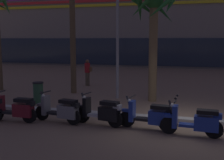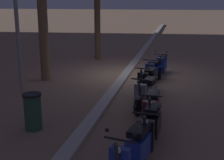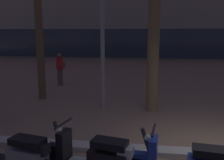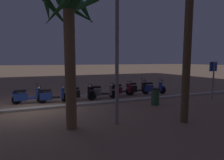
{
  "view_description": "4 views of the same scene",
  "coord_description": "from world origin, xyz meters",
  "px_view_note": "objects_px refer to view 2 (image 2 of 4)",
  "views": [
    {
      "loc": [
        0.2,
        -9.96,
        2.8
      ],
      "look_at": [
        -3.35,
        2.72,
        1.0
      ],
      "focal_mm": 46.83,
      "sensor_mm": 36.0,
      "label": 1
    },
    {
      "loc": [
        -13.34,
        -2.01,
        3.22
      ],
      "look_at": [
        -4.82,
        -0.19,
        0.99
      ],
      "focal_mm": 50.0,
      "sensor_mm": 36.0,
      "label": 2
    },
    {
      "loc": [
        -1.78,
        -4.91,
        2.6
      ],
      "look_at": [
        -2.69,
        1.5,
        1.37
      ],
      "focal_mm": 39.72,
      "sensor_mm": 36.0,
      "label": 3
    },
    {
      "loc": [
        -0.77,
        9.67,
        2.46
      ],
      "look_at": [
        -4.29,
        0.4,
        1.37
      ],
      "focal_mm": 28.11,
      "sensor_mm": 36.0,
      "label": 4
    }
  ],
  "objects_px": {
    "scooter_black_second_in_line": "(148,81)",
    "litter_bin": "(33,111)",
    "scooter_blue_far_back": "(133,154)",
    "scooter_blue_gap_after_mid": "(162,65)",
    "scooter_black_lead_nearest": "(150,128)",
    "scooter_grey_last_in_row": "(147,93)",
    "scooter_maroon_tail_end": "(152,110)",
    "scooter_blue_mid_rear": "(153,71)"
  },
  "relations": [
    {
      "from": "scooter_grey_last_in_row",
      "to": "litter_bin",
      "type": "height_order",
      "value": "scooter_grey_last_in_row"
    },
    {
      "from": "scooter_black_lead_nearest",
      "to": "scooter_maroon_tail_end",
      "type": "relative_size",
      "value": 1.01
    },
    {
      "from": "scooter_grey_last_in_row",
      "to": "scooter_blue_gap_after_mid",
      "type": "relative_size",
      "value": 1.01
    },
    {
      "from": "scooter_blue_gap_after_mid",
      "to": "litter_bin",
      "type": "relative_size",
      "value": 1.91
    },
    {
      "from": "scooter_blue_far_back",
      "to": "litter_bin",
      "type": "relative_size",
      "value": 1.93
    },
    {
      "from": "scooter_black_second_in_line",
      "to": "scooter_blue_gap_after_mid",
      "type": "xyz_separation_m",
      "value": [
        2.98,
        -0.32,
        -0.01
      ]
    },
    {
      "from": "scooter_blue_mid_rear",
      "to": "scooter_grey_last_in_row",
      "type": "bearing_deg",
      "value": -178.71
    },
    {
      "from": "scooter_blue_far_back",
      "to": "scooter_blue_gap_after_mid",
      "type": "relative_size",
      "value": 1.01
    },
    {
      "from": "scooter_blue_far_back",
      "to": "scooter_black_lead_nearest",
      "type": "distance_m",
      "value": 1.3
    },
    {
      "from": "scooter_grey_last_in_row",
      "to": "scooter_blue_far_back",
      "type": "bearing_deg",
      "value": -177.63
    },
    {
      "from": "scooter_grey_last_in_row",
      "to": "litter_bin",
      "type": "relative_size",
      "value": 1.93
    },
    {
      "from": "litter_bin",
      "to": "scooter_maroon_tail_end",
      "type": "bearing_deg",
      "value": -74.28
    },
    {
      "from": "scooter_black_second_in_line",
      "to": "litter_bin",
      "type": "xyz_separation_m",
      "value": [
        -3.8,
        2.55,
        0.03
      ]
    },
    {
      "from": "scooter_blue_far_back",
      "to": "scooter_blue_mid_rear",
      "type": "height_order",
      "value": "scooter_blue_far_back"
    },
    {
      "from": "scooter_blue_far_back",
      "to": "scooter_blue_gap_after_mid",
      "type": "bearing_deg",
      "value": -0.37
    },
    {
      "from": "scooter_blue_far_back",
      "to": "litter_bin",
      "type": "distance_m",
      "value": 3.28
    },
    {
      "from": "scooter_maroon_tail_end",
      "to": "scooter_black_second_in_line",
      "type": "height_order",
      "value": "same"
    },
    {
      "from": "scooter_black_lead_nearest",
      "to": "scooter_black_second_in_line",
      "type": "height_order",
      "value": "scooter_black_lead_nearest"
    },
    {
      "from": "scooter_maroon_tail_end",
      "to": "litter_bin",
      "type": "xyz_separation_m",
      "value": [
        -0.83,
        2.94,
        0.03
      ]
    },
    {
      "from": "scooter_blue_far_back",
      "to": "scooter_blue_gap_after_mid",
      "type": "distance_m",
      "value": 8.46
    },
    {
      "from": "scooter_blue_mid_rear",
      "to": "scooter_maroon_tail_end",
      "type": "bearing_deg",
      "value": -175.55
    },
    {
      "from": "scooter_blue_far_back",
      "to": "litter_bin",
      "type": "xyz_separation_m",
      "value": [
        1.67,
        2.82,
        0.02
      ]
    },
    {
      "from": "scooter_maroon_tail_end",
      "to": "scooter_blue_gap_after_mid",
      "type": "bearing_deg",
      "value": 0.64
    },
    {
      "from": "scooter_maroon_tail_end",
      "to": "scooter_blue_mid_rear",
      "type": "distance_m",
      "value": 4.61
    },
    {
      "from": "scooter_maroon_tail_end",
      "to": "litter_bin",
      "type": "bearing_deg",
      "value": 105.72
    },
    {
      "from": "scooter_grey_last_in_row",
      "to": "scooter_blue_mid_rear",
      "type": "relative_size",
      "value": 1.0
    },
    {
      "from": "scooter_black_second_in_line",
      "to": "scooter_blue_mid_rear",
      "type": "height_order",
      "value": "same"
    },
    {
      "from": "scooter_grey_last_in_row",
      "to": "scooter_black_second_in_line",
      "type": "bearing_deg",
      "value": 4.05
    },
    {
      "from": "scooter_blue_far_back",
      "to": "scooter_grey_last_in_row",
      "type": "distance_m",
      "value": 4.04
    },
    {
      "from": "scooter_black_second_in_line",
      "to": "scooter_blue_gap_after_mid",
      "type": "height_order",
      "value": "scooter_blue_gap_after_mid"
    },
    {
      "from": "scooter_maroon_tail_end",
      "to": "scooter_grey_last_in_row",
      "type": "xyz_separation_m",
      "value": [
        1.54,
        0.29,
        -0.0
      ]
    },
    {
      "from": "scooter_grey_last_in_row",
      "to": "litter_bin",
      "type": "distance_m",
      "value": 3.56
    },
    {
      "from": "scooter_maroon_tail_end",
      "to": "litter_bin",
      "type": "relative_size",
      "value": 1.9
    },
    {
      "from": "scooter_maroon_tail_end",
      "to": "scooter_blue_far_back",
      "type": "bearing_deg",
      "value": 177.21
    },
    {
      "from": "scooter_black_lead_nearest",
      "to": "scooter_maroon_tail_end",
      "type": "height_order",
      "value": "scooter_black_lead_nearest"
    },
    {
      "from": "scooter_black_lead_nearest",
      "to": "scooter_blue_gap_after_mid",
      "type": "distance_m",
      "value": 7.17
    },
    {
      "from": "scooter_maroon_tail_end",
      "to": "scooter_black_second_in_line",
      "type": "bearing_deg",
      "value": 7.48
    },
    {
      "from": "scooter_blue_gap_after_mid",
      "to": "litter_bin",
      "type": "bearing_deg",
      "value": 157.01
    },
    {
      "from": "scooter_black_lead_nearest",
      "to": "litter_bin",
      "type": "height_order",
      "value": "scooter_black_lead_nearest"
    },
    {
      "from": "scooter_blue_mid_rear",
      "to": "litter_bin",
      "type": "relative_size",
      "value": 1.92
    },
    {
      "from": "scooter_black_lead_nearest",
      "to": "scooter_black_second_in_line",
      "type": "bearing_deg",
      "value": 6.41
    },
    {
      "from": "scooter_black_second_in_line",
      "to": "litter_bin",
      "type": "height_order",
      "value": "scooter_black_second_in_line"
    }
  ]
}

